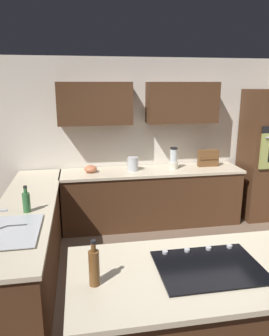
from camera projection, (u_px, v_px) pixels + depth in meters
ground_plane at (194, 286)px, 3.58m from camera, size 14.00×14.00×0.00m
wall_back at (150, 132)px, 5.16m from camera, size 6.00×0.44×2.60m
lower_cabinets_back at (152, 198)px, 5.09m from camera, size 2.80×0.60×0.86m
countertop_back at (152, 171)px, 4.98m from camera, size 2.84×0.64×0.04m
lower_cabinets_side at (29, 242)px, 3.69m from camera, size 0.60×2.90×0.86m
countertop_side at (26, 205)px, 3.58m from camera, size 0.64×2.94×0.04m
island_base at (205, 322)px, 2.45m from camera, size 1.97×0.89×0.86m
island_top at (209, 270)px, 2.33m from camera, size 2.05×0.97×0.04m
wall_oven at (268, 155)px, 5.25m from camera, size 0.80×0.66×2.12m
sink_unit at (12, 231)px, 2.87m from camera, size 0.46×0.70×0.23m
cooktop at (209, 266)px, 2.33m from camera, size 0.76×0.56×0.03m
blender at (173, 160)px, 5.02m from camera, size 0.15×0.15×0.34m
mixing_bowl at (91, 169)px, 4.83m from camera, size 0.20×0.20×0.11m
spice_rack at (208, 158)px, 5.17m from camera, size 0.33×0.11×0.27m
kettle at (133, 164)px, 4.93m from camera, size 0.17×0.17×0.21m
dish_soap_bottle at (26, 202)px, 3.32m from camera, size 0.08×0.08×0.29m
oil_bottle at (94, 267)px, 2.10m from camera, size 0.07×0.07×0.33m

